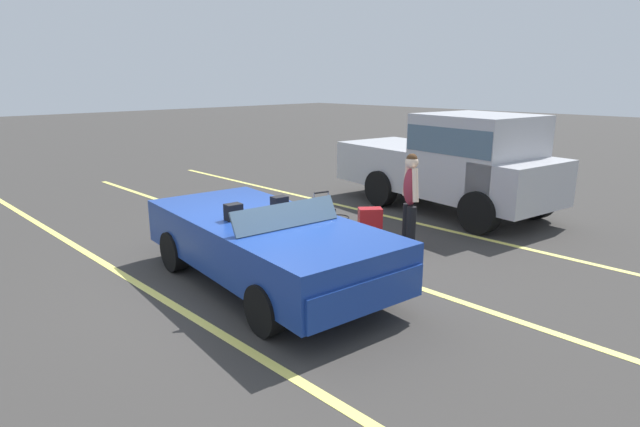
# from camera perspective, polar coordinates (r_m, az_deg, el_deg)

# --- Properties ---
(ground_plane) EXTENTS (80.00, 80.00, 0.00)m
(ground_plane) POSITION_cam_1_polar(r_m,az_deg,el_deg) (7.37, -5.85, -7.62)
(ground_plane) COLOR #383533
(lot_line_near) EXTENTS (18.00, 0.12, 0.01)m
(lot_line_near) POSITION_cam_1_polar(r_m,az_deg,el_deg) (6.71, -14.81, -10.39)
(lot_line_near) COLOR #EAE066
(lot_line_near) RESTS_ON ground_plane
(lot_line_mid) EXTENTS (18.00, 0.12, 0.01)m
(lot_line_mid) POSITION_cam_1_polar(r_m,az_deg,el_deg) (8.24, 1.71, -5.11)
(lot_line_mid) COLOR #EAE066
(lot_line_mid) RESTS_ON ground_plane
(lot_line_far) EXTENTS (18.00, 0.12, 0.01)m
(lot_line_far) POSITION_cam_1_polar(r_m,az_deg,el_deg) (10.27, 12.24, -1.44)
(lot_line_far) COLOR #EAE066
(lot_line_far) RESTS_ON ground_plane
(convertible_car) EXTENTS (4.31, 2.21, 1.24)m
(convertible_car) POSITION_cam_1_polar(r_m,az_deg,el_deg) (7.00, -5.06, -3.68)
(convertible_car) COLOR navy
(convertible_car) RESTS_ON ground_plane
(suitcase_large_black) EXTENTS (0.39, 0.53, 1.04)m
(suitcase_large_black) POSITION_cam_1_polar(r_m,az_deg,el_deg) (8.48, -0.15, -1.89)
(suitcase_large_black) COLOR black
(suitcase_large_black) RESTS_ON ground_plane
(suitcase_medium_bright) EXTENTS (0.44, 0.46, 0.62)m
(suitcase_medium_bright) POSITION_cam_1_polar(r_m,az_deg,el_deg) (9.04, 5.52, -1.32)
(suitcase_medium_bright) COLOR red
(suitcase_medium_bright) RESTS_ON ground_plane
(duffel_bag) EXTENTS (0.67, 0.42, 0.34)m
(duffel_bag) POSITION_cam_1_polar(r_m,az_deg,el_deg) (9.50, 2.10, -1.42)
(duffel_bag) COLOR orange
(duffel_bag) RESTS_ON ground_plane
(traveler_person) EXTENTS (0.55, 0.42, 1.65)m
(traveler_person) POSITION_cam_1_polar(r_m,az_deg,el_deg) (8.38, 9.90, 1.64)
(traveler_person) COLOR black
(traveler_person) RESTS_ON ground_plane
(parked_pickup_truck_near) EXTENTS (5.23, 2.66, 2.10)m
(parked_pickup_truck_near) POSITION_cam_1_polar(r_m,az_deg,el_deg) (11.30, 14.91, 5.61)
(parked_pickup_truck_near) COLOR #B2B2B7
(parked_pickup_truck_near) RESTS_ON ground_plane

